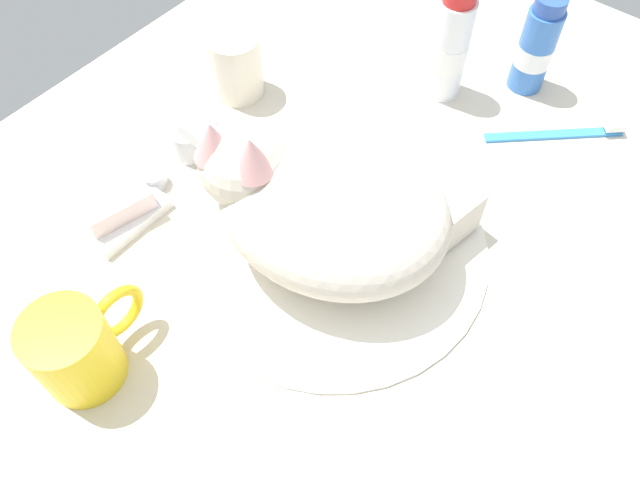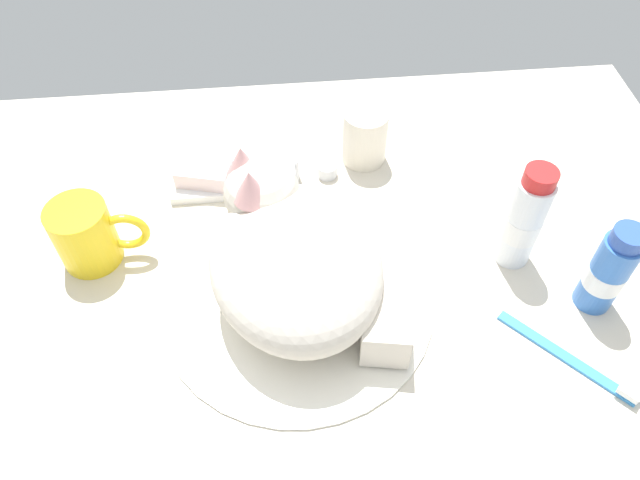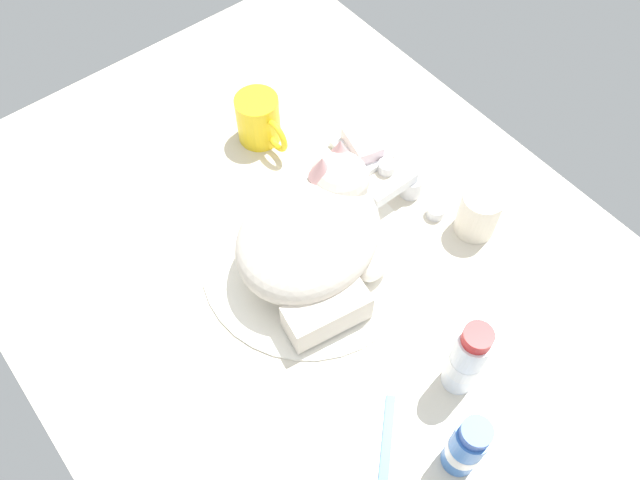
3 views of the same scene
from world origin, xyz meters
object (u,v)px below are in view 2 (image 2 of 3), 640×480
toothbrush (574,360)px  rinse_cup (365,136)px  cat (296,256)px  coffee_mug (87,235)px  mouthwash_bottle (608,271)px  toothpaste_bottle (524,220)px  soap_bar (204,173)px  faucet (286,171)px

toothbrush → rinse_cup: bearing=117.6°
cat → coffee_mug: size_ratio=2.32×
mouthwash_bottle → toothpaste_bottle: bearing=135.1°
cat → mouthwash_bottle: cat is taller
rinse_cup → soap_bar: (-21.89, -3.51, -1.50)cm
rinse_cup → cat: bearing=-116.3°
faucet → toothbrush: faucet is taller
rinse_cup → soap_bar: bearing=-170.9°
cat → coffee_mug: bearing=162.4°
faucet → rinse_cup: rinse_cup is taller
cat → soap_bar: cat is taller
rinse_cup → toothpaste_bottle: toothpaste_bottle is taller
rinse_cup → soap_bar: rinse_cup is taller
cat → soap_bar: size_ratio=3.73×
rinse_cup → toothbrush: bearing=-62.4°
mouthwash_bottle → coffee_mug: bearing=168.2°
mouthwash_bottle → toothbrush: bearing=-123.3°
coffee_mug → toothbrush: bearing=-20.4°
soap_bar → faucet: bearing=-3.2°
coffee_mug → soap_bar: bearing=40.0°
toothpaste_bottle → mouthwash_bottle: 10.39cm
faucet → toothbrush: 41.49cm
cat → toothpaste_bottle: size_ratio=1.82×
coffee_mug → soap_bar: coffee_mug is taller
toothpaste_bottle → toothbrush: size_ratio=1.13×
faucet → mouthwash_bottle: (33.72, -22.29, 3.22)cm
mouthwash_bottle → soap_bar: bearing=152.8°
faucet → toothpaste_bottle: size_ratio=0.98×
rinse_cup → toothbrush: size_ratio=0.62×
rinse_cup → soap_bar: 22.22cm
cat → rinse_cup: size_ratio=3.31×
coffee_mug → soap_bar: (12.98, 10.88, -1.79)cm
cat → rinse_cup: bearing=63.7°
faucet → toothbrush: size_ratio=1.11×
coffee_mug → toothbrush: size_ratio=0.88×
coffee_mug → mouthwash_bottle: bearing=-11.8°
toothpaste_bottle → toothbrush: 16.25cm
rinse_cup → toothpaste_bottle: bearing=-51.1°
rinse_cup → faucet: bearing=-159.5°
faucet → cat: 18.43cm
cat → mouthwash_bottle: (33.60, -4.39, -1.16)cm
faucet → toothbrush: (28.75, -29.86, -1.90)cm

